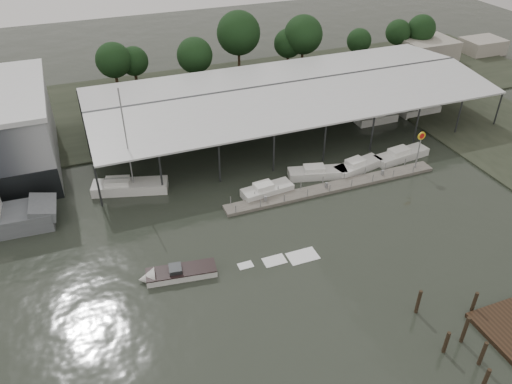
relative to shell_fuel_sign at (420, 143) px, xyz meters
name	(u,v)px	position (x,y,z in m)	size (l,w,h in m)	color
ground	(247,271)	(-27.00, -9.99, -3.93)	(200.00, 200.00, 0.00)	#262C23
land_strip_far	(158,105)	(-27.00, 32.01, -3.83)	(140.00, 30.00, 0.30)	#34392B
covered_boat_shed	(290,87)	(-10.00, 18.01, 2.20)	(58.24, 24.00, 6.96)	silver
floating_dock	(333,187)	(-12.00, 0.01, -3.72)	(28.00, 2.00, 1.40)	slate
shell_fuel_sign	(420,143)	(0.00, 0.00, 0.00)	(1.10, 0.18, 5.55)	gray
distant_commercial_buildings	(445,48)	(32.03, 34.70, -2.08)	(22.00, 8.00, 4.00)	gray
white_sailboat	(129,186)	(-35.49, 8.49, -3.27)	(9.36, 4.92, 13.52)	silver
speedboat_underway	(175,274)	(-33.81, -8.25, -3.53)	(18.42, 4.45, 2.00)	silver
moored_cruiser_0	(267,190)	(-20.14, 1.75, -3.31)	(6.48, 2.83, 1.70)	silver
moored_cruiser_1	(317,173)	(-12.67, 3.17, -3.31)	(7.68, 3.97, 1.70)	silver
moored_cruiser_2	(358,166)	(-6.99, 2.71, -3.31)	(7.10, 3.59, 1.70)	silver
moored_cruiser_3	(401,155)	(-0.07, 3.13, -3.31)	(8.20, 3.18, 1.70)	silver
mooring_pilings	(460,336)	(-13.61, -24.73, -2.94)	(5.64, 8.81, 3.49)	#322819
horizon_tree_line	(267,41)	(-5.10, 38.75, 2.39)	(65.43, 10.65, 11.72)	#2F2215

